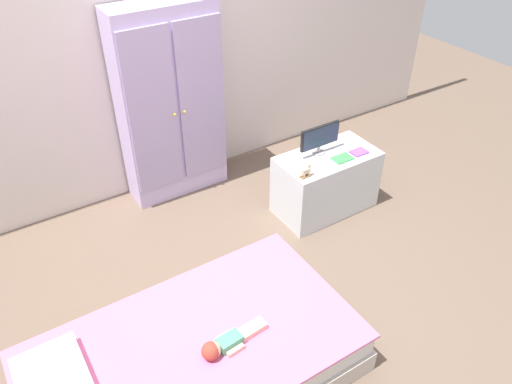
% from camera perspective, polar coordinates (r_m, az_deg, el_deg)
% --- Properties ---
extents(ground_plane, '(10.00, 10.00, 0.02)m').
position_cam_1_polar(ground_plane, '(3.31, -3.01, -13.13)').
color(ground_plane, brown).
extents(back_wall, '(6.40, 0.05, 2.70)m').
position_cam_1_polar(back_wall, '(3.79, -16.25, 17.37)').
color(back_wall, silver).
rests_on(back_wall, ground_plane).
extents(bed, '(1.75, 0.99, 0.30)m').
position_cam_1_polar(bed, '(2.89, -6.97, -18.56)').
color(bed, beige).
rests_on(bed, ground_plane).
extents(doll, '(0.39, 0.14, 0.10)m').
position_cam_1_polar(doll, '(2.70, -3.82, -16.98)').
color(doll, '#4CA375').
rests_on(doll, bed).
extents(wardrobe, '(0.79, 0.32, 1.54)m').
position_cam_1_polar(wardrobe, '(3.94, -9.69, 9.77)').
color(wardrobe, silver).
rests_on(wardrobe, ground_plane).
extents(tv_stand, '(0.77, 0.41, 0.49)m').
position_cam_1_polar(tv_stand, '(3.94, 7.93, 1.09)').
color(tv_stand, silver).
rests_on(tv_stand, ground_plane).
extents(tv_monitor, '(0.34, 0.10, 0.23)m').
position_cam_1_polar(tv_monitor, '(3.76, 7.29, 6.19)').
color(tv_monitor, '#99999E').
rests_on(tv_monitor, tv_stand).
extents(rocking_horse_toy, '(0.09, 0.04, 0.11)m').
position_cam_1_polar(rocking_horse_toy, '(3.52, 5.82, 2.43)').
color(rocking_horse_toy, '#8E6642').
rests_on(rocking_horse_toy, tv_stand).
extents(book_green, '(0.15, 0.10, 0.01)m').
position_cam_1_polar(book_green, '(3.78, 9.82, 3.80)').
color(book_green, '#429E51').
rests_on(book_green, tv_stand).
extents(book_purple, '(0.13, 0.09, 0.01)m').
position_cam_1_polar(book_purple, '(3.87, 11.64, 4.48)').
color(book_purple, '#8E51B2').
rests_on(book_purple, tv_stand).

